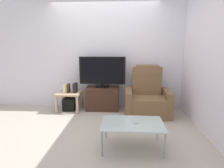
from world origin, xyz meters
The scene contains 14 objects.
ground_plane centered at (0.00, 0.00, 0.00)m, with size 6.40×6.40×0.00m, color #B2A899.
wall_back centered at (0.00, 1.13, 1.30)m, with size 6.40×0.06×2.60m, color silver.
wall_side centered at (1.88, 0.00, 1.30)m, with size 0.06×4.48×2.60m, color silver.
tv_stand centered at (-0.04, 0.87, 0.27)m, with size 0.77×0.41×0.54m.
television centered at (-0.04, 0.88, 0.92)m, with size 1.07×0.20×0.72m.
recliner_armchair centered at (0.99, 0.62, 0.37)m, with size 0.98×0.78×1.08m.
side_table centered at (-0.82, 0.78, 0.36)m, with size 0.54×0.54×0.43m.
subwoofer_box centered at (-0.82, 0.78, 0.14)m, with size 0.29×0.29×0.29m, color black.
book_leftmost centered at (-0.92, 0.76, 0.52)m, with size 0.05×0.11×0.18m, color white.
book_middle centered at (-0.88, 0.76, 0.53)m, with size 0.04×0.11×0.20m, color gold.
book_rightmost centered at (-0.82, 0.76, 0.54)m, with size 0.04×0.14×0.21m, color #262626.
game_console centered at (-0.68, 0.79, 0.54)m, with size 0.07×0.20×0.22m, color black.
coffee_table centered at (0.59, -0.84, 0.37)m, with size 0.90×0.60×0.39m.
cell_phone centered at (0.63, -0.80, 0.39)m, with size 0.07×0.15×0.01m, color #B7B7BC.
Camera 1 is at (0.45, -3.44, 1.49)m, focal length 30.08 mm.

